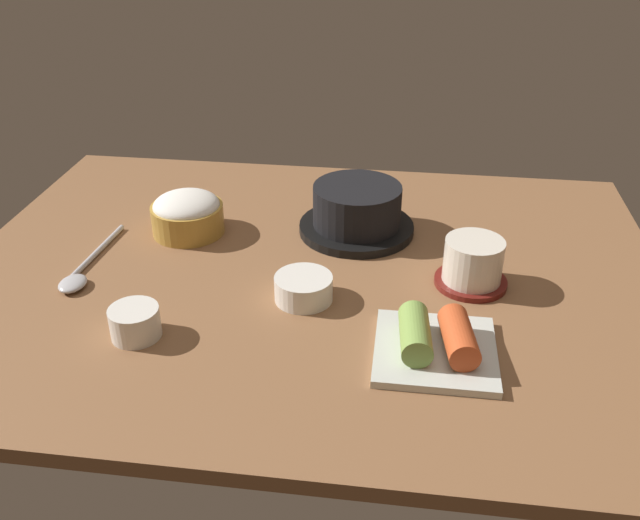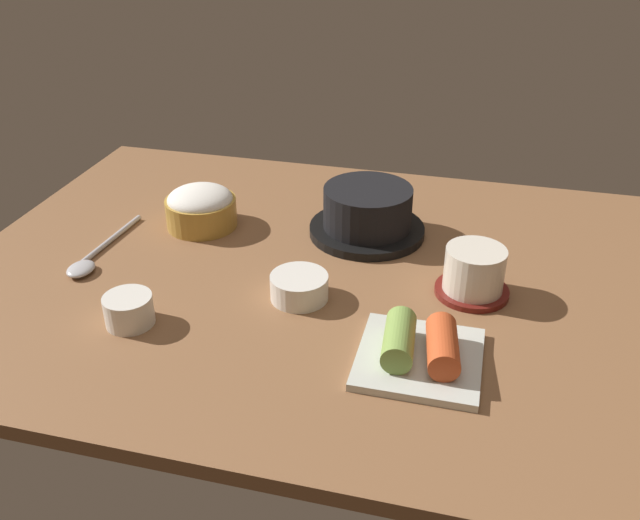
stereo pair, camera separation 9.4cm
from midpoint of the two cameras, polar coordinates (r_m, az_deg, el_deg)
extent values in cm
cube|color=brown|center=(98.27, 1.90, -1.39)|extent=(100.00, 76.00, 2.00)
cylinder|color=black|center=(107.58, 6.40, 2.42)|extent=(17.83, 17.83, 1.35)
cylinder|color=black|center=(105.86, 6.51, 4.26)|extent=(13.56, 13.56, 6.34)
cylinder|color=#D15619|center=(104.65, 6.60, 5.68)|extent=(11.94, 11.94, 0.60)
cylinder|color=#B78C38|center=(109.65, -7.37, 3.86)|extent=(11.11, 11.11, 4.56)
ellipsoid|color=white|center=(108.68, -7.45, 4.94)|extent=(10.22, 10.22, 3.89)
cylinder|color=maroon|center=(95.56, 15.20, -2.56)|extent=(9.89, 9.89, 0.80)
cylinder|color=silver|center=(93.86, 15.47, -0.83)|extent=(7.96, 7.96, 5.93)
cylinder|color=#C6D18C|center=(92.57, 15.69, 0.59)|extent=(6.77, 6.77, 0.40)
cylinder|color=white|center=(90.62, 1.24, -2.34)|extent=(7.69, 7.69, 3.40)
cylinder|color=brown|center=(89.88, 1.25, -1.58)|extent=(6.31, 6.31, 0.50)
cube|color=silver|center=(81.81, 11.51, -8.11)|extent=(14.19, 14.19, 1.00)
cylinder|color=#7A9E47|center=(80.46, 9.91, -6.59)|extent=(4.24, 8.76, 3.61)
cylinder|color=#C64C23|center=(80.47, 13.44, -7.03)|extent=(4.77, 8.94, 3.61)
cylinder|color=white|center=(87.78, -12.59, -4.15)|extent=(6.12, 6.12, 3.89)
cylinder|color=brown|center=(86.88, -12.70, -3.25)|extent=(5.02, 5.02, 0.50)
cylinder|color=#B7B7BC|center=(107.51, -14.75, 1.37)|extent=(2.02, 17.15, 0.80)
ellipsoid|color=#B7B7BC|center=(100.72, -16.67, -0.78)|extent=(3.60, 4.68, 1.26)
camera|label=1|loc=(0.05, -87.14, 1.66)|focal=38.74mm
camera|label=2|loc=(0.05, 92.86, -1.66)|focal=38.74mm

